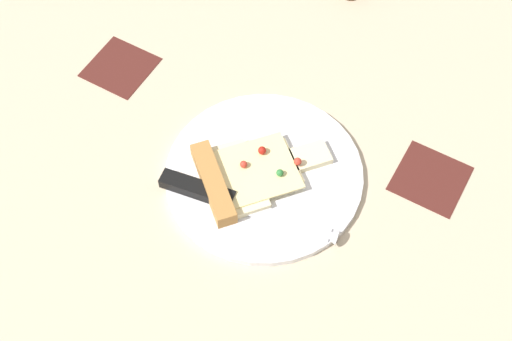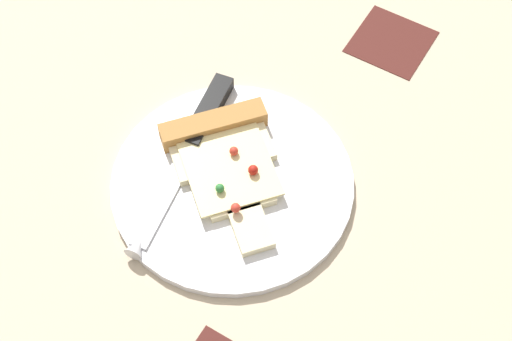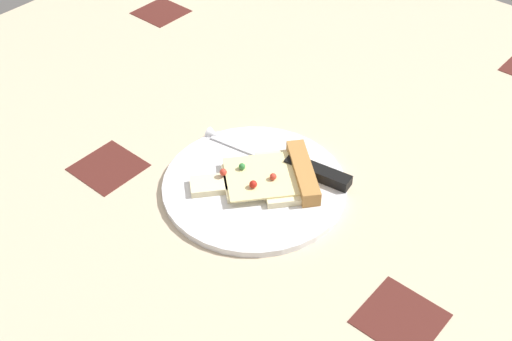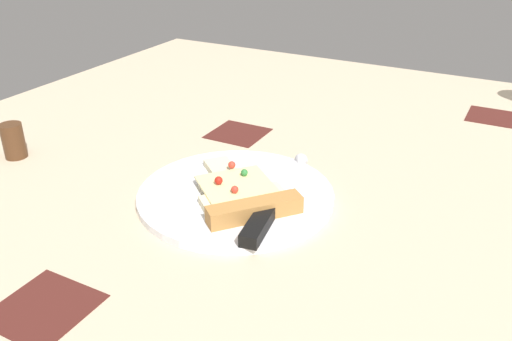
% 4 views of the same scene
% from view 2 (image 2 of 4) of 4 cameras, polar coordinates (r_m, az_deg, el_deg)
% --- Properties ---
extents(ground_plane, '(1.37, 1.37, 0.03)m').
position_cam_2_polar(ground_plane, '(0.85, -7.28, -1.17)').
color(ground_plane, '#C6B293').
rests_on(ground_plane, ground).
extents(plate, '(0.26, 0.26, 0.01)m').
position_cam_2_polar(plate, '(0.82, -1.77, -0.97)').
color(plate, silver).
rests_on(plate, ground_plane).
extents(pizza_slice, '(0.17, 0.18, 0.02)m').
position_cam_2_polar(pizza_slice, '(0.83, -2.34, 0.96)').
color(pizza_slice, beige).
rests_on(pizza_slice, plate).
extents(knife, '(0.24, 0.06, 0.02)m').
position_cam_2_polar(knife, '(0.84, -4.87, 2.02)').
color(knife, silver).
rests_on(knife, plate).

